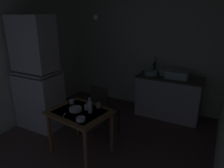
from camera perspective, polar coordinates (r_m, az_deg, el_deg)
ground_plane at (r=3.96m, az=-2.41°, el=-14.81°), size 4.63×4.63×0.00m
wall_back at (r=5.08m, az=7.97°, el=8.04°), size 3.72×0.10×2.50m
wall_left at (r=4.62m, az=-23.23°, el=5.57°), size 0.10×3.73×2.50m
hutch_cabinet at (r=4.26m, az=-19.48°, el=1.58°), size 0.84×0.57×2.15m
counter_cabinet at (r=4.76m, az=14.88°, el=-3.26°), size 1.33×0.64×0.89m
sink_basin at (r=4.57m, az=17.09°, el=2.55°), size 0.44×0.34×0.15m
hand_pump at (r=4.69m, az=11.37°, el=4.62°), size 0.05×0.27×0.39m
mixing_bowl_counter at (r=4.65m, az=10.40°, el=3.02°), size 0.27×0.27×0.10m
stoneware_crock at (r=4.66m, az=13.34°, el=3.15°), size 0.13×0.13×0.14m
dining_table at (r=3.40m, az=-8.58°, el=-8.95°), size 1.01×0.87×0.74m
chair_far_side at (r=3.85m, az=-2.39°, el=-7.04°), size 0.47×0.47×0.98m
serving_bowl_wide at (r=3.06m, az=-8.42°, el=-9.31°), size 0.13×0.13×0.05m
soup_bowl_small at (r=3.36m, az=-9.76°, el=-6.67°), size 0.20×0.20×0.05m
mug_tall at (r=3.61m, az=-10.75°, el=-4.64°), size 0.07×0.07×0.07m
mug_dark at (r=3.40m, az=-3.71°, el=-5.76°), size 0.07×0.07×0.09m
teacup_mint at (r=3.37m, az=-6.81°, el=-6.13°), size 0.08×0.08×0.09m
glass_bottle at (r=3.24m, az=-5.97°, el=-6.09°), size 0.07×0.07×0.25m
table_knife at (r=3.56m, az=-6.23°, el=-5.37°), size 0.09×0.18×0.00m
teaspoon_near_bowl at (r=3.28m, az=-12.68°, el=-7.99°), size 0.07×0.12×0.00m
pendant_bulb at (r=3.51m, az=-4.33°, el=17.49°), size 0.08×0.08×0.08m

